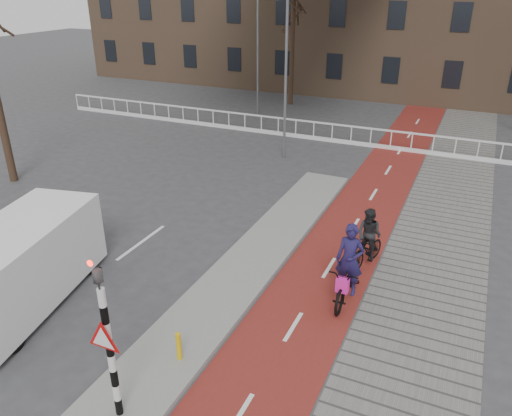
% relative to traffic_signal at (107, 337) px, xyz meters
% --- Properties ---
extents(ground, '(120.00, 120.00, 0.00)m').
position_rel_traffic_signal_xyz_m(ground, '(0.60, 2.02, -1.99)').
color(ground, '#38383A').
rests_on(ground, ground).
extents(bike_lane, '(2.50, 60.00, 0.01)m').
position_rel_traffic_signal_xyz_m(bike_lane, '(2.10, 12.02, -1.98)').
color(bike_lane, maroon).
rests_on(bike_lane, ground).
extents(sidewalk, '(3.00, 60.00, 0.01)m').
position_rel_traffic_signal_xyz_m(sidewalk, '(4.90, 12.02, -1.98)').
color(sidewalk, slate).
rests_on(sidewalk, ground).
extents(curb_island, '(1.80, 16.00, 0.12)m').
position_rel_traffic_signal_xyz_m(curb_island, '(-0.10, 6.02, -1.93)').
color(curb_island, gray).
rests_on(curb_island, ground).
extents(traffic_signal, '(0.80, 0.80, 3.68)m').
position_rel_traffic_signal_xyz_m(traffic_signal, '(0.00, 0.00, 0.00)').
color(traffic_signal, black).
rests_on(traffic_signal, curb_island).
extents(bollard, '(0.12, 0.12, 0.68)m').
position_rel_traffic_signal_xyz_m(bollard, '(0.24, 1.80, -1.53)').
color(bollard, '#E2B00C').
rests_on(bollard, curb_island).
extents(cyclist_near, '(0.77, 2.16, 2.21)m').
position_rel_traffic_signal_xyz_m(cyclist_near, '(2.98, 5.67, -1.24)').
color(cyclist_near, black).
rests_on(cyclist_near, bike_lane).
extents(cyclist_far, '(0.95, 1.73, 1.81)m').
position_rel_traffic_signal_xyz_m(cyclist_far, '(3.05, 7.64, -1.23)').
color(cyclist_far, black).
rests_on(cyclist_far, bike_lane).
extents(van, '(3.04, 5.34, 2.16)m').
position_rel_traffic_signal_xyz_m(van, '(-4.66, 2.07, -0.85)').
color(van, white).
rests_on(van, ground).
extents(railing, '(28.00, 0.10, 0.99)m').
position_rel_traffic_signal_xyz_m(railing, '(-4.40, 19.02, -1.68)').
color(railing, silver).
rests_on(railing, ground).
extents(tree_mid, '(0.30, 0.30, 6.89)m').
position_rel_traffic_signal_xyz_m(tree_mid, '(-6.40, 26.15, 1.46)').
color(tree_mid, black).
rests_on(tree_mid, ground).
extents(streetlight_near, '(0.12, 0.12, 7.15)m').
position_rel_traffic_signal_xyz_m(streetlight_near, '(-2.74, 15.65, 1.58)').
color(streetlight_near, slate).
rests_on(streetlight_near, ground).
extents(streetlight_left, '(0.12, 0.12, 8.06)m').
position_rel_traffic_signal_xyz_m(streetlight_left, '(-7.38, 22.92, 2.04)').
color(streetlight_left, slate).
rests_on(streetlight_left, ground).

